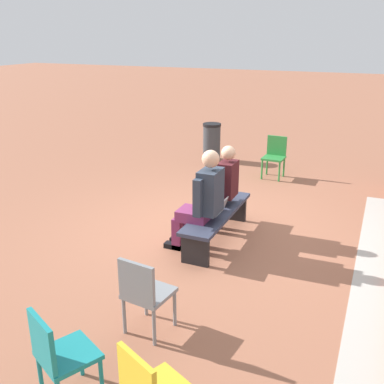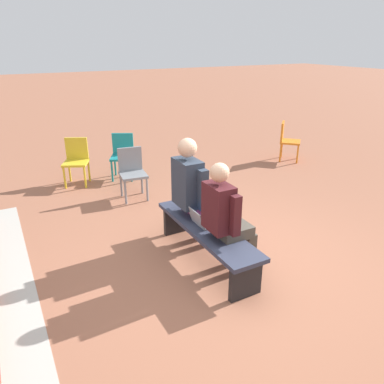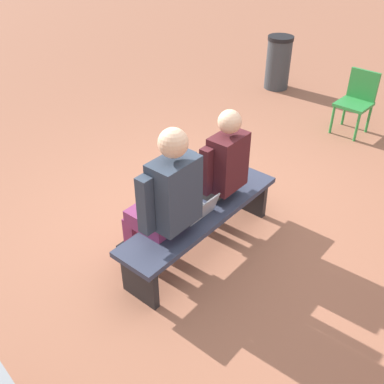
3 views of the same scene
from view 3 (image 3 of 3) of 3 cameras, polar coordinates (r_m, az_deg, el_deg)
The scene contains 7 objects.
ground_plane at distance 4.57m, azimuth 1.20°, elevation -4.39°, with size 60.00×60.00×0.00m, color #9E6047.
bench at distance 4.08m, azimuth 1.23°, elevation -3.48°, with size 1.80×0.44×0.45m.
person_student at distance 4.12m, azimuth 3.29°, elevation 2.84°, with size 0.53×0.67×1.33m.
person_adult at distance 3.64m, azimuth -3.52°, elevation -1.03°, with size 0.60×0.75×1.43m.
laptop at distance 3.94m, azimuth 0.70°, elevation -2.40°, with size 0.32×0.29×0.21m.
plastic_chair_mid_courtyard at distance 6.58m, azimuth 20.24°, elevation 11.10°, with size 0.44×0.44×0.84m.
litter_bin at distance 7.86m, azimuth 10.90°, elevation 15.85°, with size 0.42×0.42×0.86m.
Camera 3 is at (2.78, 2.21, 2.87)m, focal length 42.00 mm.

